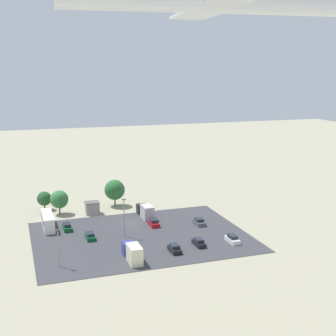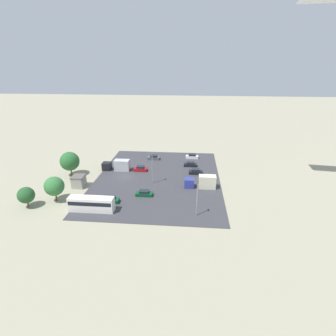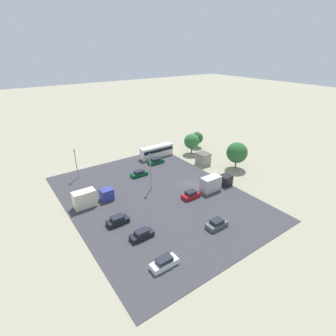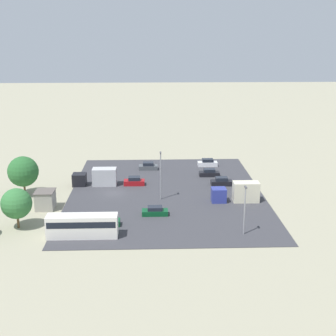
{
  "view_description": "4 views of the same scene",
  "coord_description": "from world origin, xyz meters",
  "px_view_note": "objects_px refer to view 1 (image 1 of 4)",
  "views": [
    {
      "loc": [
        26.33,
        105.96,
        36.42
      ],
      "look_at": [
        1.7,
        33.71,
        20.54
      ],
      "focal_mm": 50.0,
      "sensor_mm": 36.0,
      "label": 1
    },
    {
      "loc": [
        69.25,
        19.03,
        31.77
      ],
      "look_at": [
        1.01,
        13.0,
        3.76
      ],
      "focal_mm": 28.0,
      "sensor_mm": 36.0,
      "label": 2
    },
    {
      "loc": [
        -42.24,
        36.46,
        30.32
      ],
      "look_at": [
        -1.28,
        7.48,
        6.88
      ],
      "focal_mm": 28.0,
      "sensor_mm": 36.0,
      "label": 3
    },
    {
      "loc": [
        82.57,
        7.45,
        28.9
      ],
      "look_at": [
        2.67,
        10.25,
        5.63
      ],
      "focal_mm": 50.0,
      "sensor_mm": 36.0,
      "label": 4
    }
  ],
  "objects_px": {
    "parked_car_0": "(175,249)",
    "parked_truck_0": "(133,253)",
    "parked_car_1": "(67,227)",
    "parked_car_3": "(154,223)",
    "parked_car_2": "(199,222)",
    "parked_truck_1": "(146,211)",
    "parked_car_5": "(199,243)",
    "parked_car_6": "(232,239)",
    "shed_building": "(92,208)",
    "bus": "(48,220)",
    "parked_car_4": "(90,236)"
  },
  "relations": [
    {
      "from": "parked_car_0",
      "to": "parked_truck_0",
      "type": "bearing_deg",
      "value": -170.22
    },
    {
      "from": "parked_car_1",
      "to": "parked_car_3",
      "type": "relative_size",
      "value": 1.13
    },
    {
      "from": "parked_car_2",
      "to": "parked_car_1",
      "type": "bearing_deg",
      "value": 168.0
    },
    {
      "from": "parked_car_2",
      "to": "parked_truck_1",
      "type": "relative_size",
      "value": 0.48
    },
    {
      "from": "parked_car_3",
      "to": "parked_car_1",
      "type": "bearing_deg",
      "value": 169.18
    },
    {
      "from": "parked_car_1",
      "to": "parked_car_5",
      "type": "bearing_deg",
      "value": 142.7
    },
    {
      "from": "parked_car_3",
      "to": "parked_car_0",
      "type": "bearing_deg",
      "value": -92.55
    },
    {
      "from": "parked_car_1",
      "to": "parked_car_6",
      "type": "bearing_deg",
      "value": 148.99
    },
    {
      "from": "parked_car_0",
      "to": "shed_building",
      "type": "bearing_deg",
      "value": 109.84
    },
    {
      "from": "parked_truck_0",
      "to": "parked_car_2",
      "type": "bearing_deg",
      "value": 37.71
    },
    {
      "from": "parked_car_0",
      "to": "parked_car_6",
      "type": "distance_m",
      "value": 13.73
    },
    {
      "from": "shed_building",
      "to": "parked_truck_1",
      "type": "relative_size",
      "value": 0.43
    },
    {
      "from": "bus",
      "to": "parked_truck_0",
      "type": "xyz_separation_m",
      "value": [
        -14.04,
        25.39,
        -0.2
      ]
    },
    {
      "from": "shed_building",
      "to": "bus",
      "type": "bearing_deg",
      "value": 33.78
    },
    {
      "from": "parked_car_5",
      "to": "parked_truck_1",
      "type": "relative_size",
      "value": 0.49
    },
    {
      "from": "parked_car_4",
      "to": "bus",
      "type": "bearing_deg",
      "value": -52.44
    },
    {
      "from": "bus",
      "to": "parked_truck_0",
      "type": "relative_size",
      "value": 1.23
    },
    {
      "from": "parked_car_0",
      "to": "parked_car_6",
      "type": "bearing_deg",
      "value": 4.78
    },
    {
      "from": "shed_building",
      "to": "parked_car_4",
      "type": "xyz_separation_m",
      "value": [
        3.66,
        18.56,
        -0.92
      ]
    },
    {
      "from": "parked_truck_0",
      "to": "parked_truck_1",
      "type": "distance_m",
      "value": 27.74
    },
    {
      "from": "parked_car_4",
      "to": "parked_truck_0",
      "type": "height_order",
      "value": "parked_truck_0"
    },
    {
      "from": "shed_building",
      "to": "parked_car_3",
      "type": "distance_m",
      "value": 19.07
    },
    {
      "from": "parked_car_0",
      "to": "parked_truck_1",
      "type": "distance_m",
      "value": 24.28
    },
    {
      "from": "bus",
      "to": "parked_car_2",
      "type": "relative_size",
      "value": 2.53
    },
    {
      "from": "parked_car_0",
      "to": "parked_car_3",
      "type": "distance_m",
      "value": 17.1
    },
    {
      "from": "shed_building",
      "to": "parked_car_0",
      "type": "distance_m",
      "value": 33.73
    },
    {
      "from": "parked_car_3",
      "to": "parked_car_5",
      "type": "distance_m",
      "value": 16.3
    },
    {
      "from": "parked_truck_1",
      "to": "parked_car_0",
      "type": "bearing_deg",
      "value": -92.0
    },
    {
      "from": "shed_building",
      "to": "parked_car_6",
      "type": "height_order",
      "value": "shed_building"
    },
    {
      "from": "parked_car_3",
      "to": "parked_car_6",
      "type": "distance_m",
      "value": 20.52
    },
    {
      "from": "parked_car_0",
      "to": "parked_car_3",
      "type": "bearing_deg",
      "value": 87.45
    },
    {
      "from": "parked_car_0",
      "to": "bus",
      "type": "bearing_deg",
      "value": 134.38
    },
    {
      "from": "parked_car_2",
      "to": "parked_car_0",
      "type": "bearing_deg",
      "value": -128.45
    },
    {
      "from": "shed_building",
      "to": "parked_truck_0",
      "type": "xyz_separation_m",
      "value": [
        -2.2,
        33.31,
        0.1
      ]
    },
    {
      "from": "parked_truck_1",
      "to": "parked_car_6",
      "type": "bearing_deg",
      "value": -60.95
    },
    {
      "from": "parked_truck_1",
      "to": "parked_car_3",
      "type": "bearing_deg",
      "value": -90.68
    },
    {
      "from": "parked_car_3",
      "to": "shed_building",
      "type": "bearing_deg",
      "value": 129.83
    },
    {
      "from": "shed_building",
      "to": "parked_car_2",
      "type": "xyz_separation_m",
      "value": [
        -22.87,
        17.32,
        -0.86
      ]
    },
    {
      "from": "parked_car_0",
      "to": "parked_truck_1",
      "type": "bearing_deg",
      "value": 88.0
    },
    {
      "from": "bus",
      "to": "parked_car_2",
      "type": "xyz_separation_m",
      "value": [
        -34.71,
        9.4,
        -1.16
      ]
    },
    {
      "from": "parked_car_2",
      "to": "parked_truck_1",
      "type": "xyz_separation_m",
      "value": [
        10.58,
        -9.85,
        0.88
      ]
    },
    {
      "from": "parked_truck_1",
      "to": "parked_car_4",
      "type": "bearing_deg",
      "value": -145.17
    },
    {
      "from": "parked_car_0",
      "to": "parked_car_1",
      "type": "height_order",
      "value": "parked_car_0"
    },
    {
      "from": "parked_car_1",
      "to": "bus",
      "type": "bearing_deg",
      "value": -35.2
    },
    {
      "from": "shed_building",
      "to": "bus",
      "type": "height_order",
      "value": "bus"
    },
    {
      "from": "parked_truck_0",
      "to": "parked_car_4",
      "type": "bearing_deg",
      "value": 111.67
    },
    {
      "from": "parked_car_6",
      "to": "parked_car_3",
      "type": "bearing_deg",
      "value": -50.98
    },
    {
      "from": "parked_car_6",
      "to": "parked_truck_0",
      "type": "height_order",
      "value": "parked_truck_0"
    },
    {
      "from": "parked_car_6",
      "to": "parked_truck_0",
      "type": "relative_size",
      "value": 0.52
    },
    {
      "from": "parked_car_3",
      "to": "parked_car_6",
      "type": "xyz_separation_m",
      "value": [
        -12.92,
        15.94,
        -0.0
      ]
    }
  ]
}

